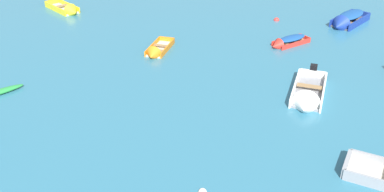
{
  "coord_description": "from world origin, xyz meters",
  "views": [
    {
      "loc": [
        4.91,
        0.05,
        11.7
      ],
      "look_at": [
        0.0,
        20.62,
        0.15
      ],
      "focal_mm": 41.3,
      "sensor_mm": 36.0,
      "label": 1
    }
  ],
  "objects_px": {
    "mooring_buoy_far_field": "(203,192)",
    "mooring_buoy_between_boats_right": "(276,20)",
    "rowboat_red_cluster_outer": "(286,42)",
    "rowboat_white_foreground_center": "(307,99)",
    "rowboat_orange_back_row_right": "(156,52)",
    "rowboat_yellow_outer_left": "(67,10)",
    "rowboat_deep_blue_center": "(347,20)"
  },
  "relations": [
    {
      "from": "rowboat_red_cluster_outer",
      "to": "mooring_buoy_far_field",
      "type": "relative_size",
      "value": 8.75
    },
    {
      "from": "rowboat_white_foreground_center",
      "to": "mooring_buoy_between_boats_right",
      "type": "relative_size",
      "value": 10.75
    },
    {
      "from": "mooring_buoy_far_field",
      "to": "mooring_buoy_between_boats_right",
      "type": "bearing_deg",
      "value": 86.24
    },
    {
      "from": "rowboat_deep_blue_center",
      "to": "mooring_buoy_far_field",
      "type": "distance_m",
      "value": 22.7
    },
    {
      "from": "rowboat_red_cluster_outer",
      "to": "mooring_buoy_between_boats_right",
      "type": "distance_m",
      "value": 5.41
    },
    {
      "from": "rowboat_white_foreground_center",
      "to": "mooring_buoy_far_field",
      "type": "height_order",
      "value": "rowboat_white_foreground_center"
    },
    {
      "from": "rowboat_deep_blue_center",
      "to": "mooring_buoy_between_boats_right",
      "type": "height_order",
      "value": "rowboat_deep_blue_center"
    },
    {
      "from": "mooring_buoy_far_field",
      "to": "mooring_buoy_between_boats_right",
      "type": "distance_m",
      "value": 21.7
    },
    {
      "from": "rowboat_orange_back_row_right",
      "to": "mooring_buoy_far_field",
      "type": "relative_size",
      "value": 9.91
    },
    {
      "from": "rowboat_red_cluster_outer",
      "to": "rowboat_white_foreground_center",
      "type": "relative_size",
      "value": 0.6
    },
    {
      "from": "rowboat_yellow_outer_left",
      "to": "mooring_buoy_between_boats_right",
      "type": "height_order",
      "value": "rowboat_yellow_outer_left"
    },
    {
      "from": "rowboat_white_foreground_center",
      "to": "rowboat_red_cluster_outer",
      "type": "bearing_deg",
      "value": 100.54
    },
    {
      "from": "rowboat_yellow_outer_left",
      "to": "rowboat_white_foreground_center",
      "type": "bearing_deg",
      "value": -29.53
    },
    {
      "from": "rowboat_orange_back_row_right",
      "to": "mooring_buoy_between_boats_right",
      "type": "xyz_separation_m",
      "value": [
        7.37,
        8.95,
        -0.17
      ]
    },
    {
      "from": "rowboat_orange_back_row_right",
      "to": "rowboat_yellow_outer_left",
      "type": "relative_size",
      "value": 0.81
    },
    {
      "from": "rowboat_white_foreground_center",
      "to": "rowboat_yellow_outer_left",
      "type": "distance_m",
      "value": 22.82
    },
    {
      "from": "rowboat_yellow_outer_left",
      "to": "mooring_buoy_far_field",
      "type": "height_order",
      "value": "rowboat_yellow_outer_left"
    },
    {
      "from": "rowboat_yellow_outer_left",
      "to": "mooring_buoy_between_boats_right",
      "type": "relative_size",
      "value": 9.07
    },
    {
      "from": "rowboat_yellow_outer_left",
      "to": "rowboat_deep_blue_center",
      "type": "bearing_deg",
      "value": 5.24
    },
    {
      "from": "rowboat_orange_back_row_right",
      "to": "mooring_buoy_far_field",
      "type": "xyz_separation_m",
      "value": [
        5.94,
        -12.7,
        -0.17
      ]
    },
    {
      "from": "rowboat_deep_blue_center",
      "to": "rowboat_white_foreground_center",
      "type": "relative_size",
      "value": 0.92
    },
    {
      "from": "rowboat_yellow_outer_left",
      "to": "mooring_buoy_between_boats_right",
      "type": "xyz_separation_m",
      "value": [
        17.36,
        2.07,
        -0.22
      ]
    },
    {
      "from": "mooring_buoy_far_field",
      "to": "mooring_buoy_between_boats_right",
      "type": "height_order",
      "value": "mooring_buoy_between_boats_right"
    },
    {
      "from": "rowboat_orange_back_row_right",
      "to": "rowboat_white_foreground_center",
      "type": "height_order",
      "value": "rowboat_white_foreground_center"
    },
    {
      "from": "rowboat_deep_blue_center",
      "to": "mooring_buoy_between_boats_right",
      "type": "distance_m",
      "value": 5.38
    },
    {
      "from": "mooring_buoy_far_field",
      "to": "mooring_buoy_between_boats_right",
      "type": "xyz_separation_m",
      "value": [
        1.42,
        21.65,
        0.0
      ]
    },
    {
      "from": "mooring_buoy_far_field",
      "to": "mooring_buoy_between_boats_right",
      "type": "relative_size",
      "value": 0.74
    },
    {
      "from": "rowboat_red_cluster_outer",
      "to": "mooring_buoy_far_field",
      "type": "distance_m",
      "value": 16.53
    },
    {
      "from": "rowboat_deep_blue_center",
      "to": "rowboat_white_foreground_center",
      "type": "bearing_deg",
      "value": -102.15
    },
    {
      "from": "rowboat_orange_back_row_right",
      "to": "rowboat_white_foreground_center",
      "type": "xyz_separation_m",
      "value": [
        9.86,
        -4.37,
        0.07
      ]
    },
    {
      "from": "rowboat_white_foreground_center",
      "to": "mooring_buoy_between_boats_right",
      "type": "height_order",
      "value": "rowboat_white_foreground_center"
    },
    {
      "from": "rowboat_white_foreground_center",
      "to": "mooring_buoy_between_boats_right",
      "type": "distance_m",
      "value": 13.55
    }
  ]
}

